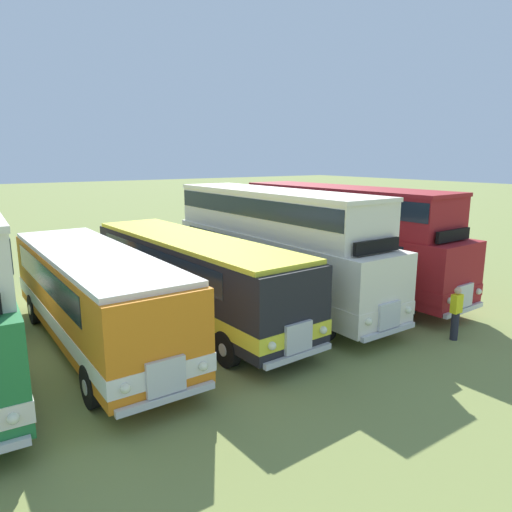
{
  "coord_description": "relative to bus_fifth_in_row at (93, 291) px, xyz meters",
  "views": [
    {
      "loc": [
        -1.72,
        -14.31,
        5.72
      ],
      "look_at": [
        8.23,
        0.46,
        1.94
      ],
      "focal_mm": 32.84,
      "sensor_mm": 36.0,
      "label": 1
    }
  ],
  "objects": [
    {
      "name": "marshal_person",
      "position": [
        9.61,
        -5.86,
        -0.87
      ],
      "size": [
        0.36,
        0.24,
        1.73
      ],
      "color": "#23232D",
      "rests_on": "ground"
    },
    {
      "name": "bus_seventh_in_row",
      "position": [
        7.08,
        0.46,
        0.72
      ],
      "size": [
        2.77,
        11.29,
        4.49
      ],
      "color": "silver",
      "rests_on": "ground"
    },
    {
      "name": "ground_plane",
      "position": [
        -1.77,
        0.31,
        -1.75
      ],
      "size": [
        200.0,
        200.0,
        0.0
      ],
      "primitive_type": "plane",
      "color": "olive"
    },
    {
      "name": "bus_fifth_in_row",
      "position": [
        0.0,
        0.0,
        0.0
      ],
      "size": [
        2.75,
        10.48,
        2.99
      ],
      "color": "orange",
      "rests_on": "ground"
    },
    {
      "name": "bus_eighth_in_row",
      "position": [
        10.62,
        0.28,
        0.72
      ],
      "size": [
        3.1,
        11.13,
        4.49
      ],
      "color": "maroon",
      "rests_on": "ground"
    },
    {
      "name": "bus_sixth_in_row",
      "position": [
        3.54,
        0.56,
        0.0
      ],
      "size": [
        3.17,
        11.4,
        2.99
      ],
      "color": "black",
      "rests_on": "ground"
    }
  ]
}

